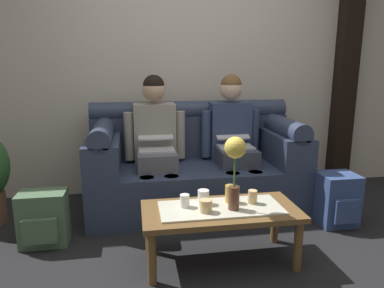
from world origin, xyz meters
TOP-DOWN VIEW (x-y plane):
  - ground_plane at (0.00, 0.00)m, footprint 14.00×14.00m
  - back_wall_patterned at (0.00, 1.70)m, footprint 6.00×0.12m
  - timber_pillar at (1.70, 1.58)m, footprint 0.20×0.20m
  - couch at (-0.00, 1.17)m, footprint 1.91×0.88m
  - person_left at (-0.36, 1.17)m, footprint 0.56×0.67m
  - person_right at (0.36, 1.17)m, footprint 0.56×0.67m
  - coffee_table at (0.00, 0.16)m, footprint 1.04×0.49m
  - flower_vase at (0.07, 0.11)m, footprint 0.14×0.14m
  - cup_near_left at (0.23, 0.19)m, footprint 0.06×0.06m
  - cup_near_right at (-0.11, 0.10)m, footprint 0.08×0.08m
  - cup_far_center at (-0.23, 0.20)m, footprint 0.06×0.06m
  - cup_far_left at (0.08, 0.23)m, footprint 0.07×0.07m
  - cup_far_right at (-0.10, 0.23)m, footprint 0.08×0.08m
  - backpack_right at (1.10, 0.56)m, footprint 0.30×0.31m
  - backpack_left at (-1.23, 0.60)m, footprint 0.34×0.27m

SIDE VIEW (x-z plane):
  - ground_plane at x=0.00m, z-range 0.00..0.00m
  - backpack_left at x=-1.23m, z-range 0.00..0.40m
  - backpack_right at x=1.10m, z-range 0.00..0.43m
  - coffee_table at x=0.00m, z-range 0.14..0.53m
  - couch at x=0.00m, z-range -0.10..0.86m
  - cup_near_right at x=-0.11m, z-range 0.39..0.47m
  - cup_far_center at x=-0.23m, z-range 0.39..0.48m
  - cup_near_left at x=0.23m, z-range 0.39..0.48m
  - cup_far_right at x=-0.10m, z-range 0.39..0.49m
  - cup_far_left at x=0.08m, z-range 0.39..0.51m
  - person_right at x=0.36m, z-range 0.05..1.27m
  - person_left at x=-0.36m, z-range 0.05..1.27m
  - flower_vase at x=0.07m, z-range 0.48..0.96m
  - back_wall_patterned at x=0.00m, z-range 0.00..2.90m
  - timber_pillar at x=1.70m, z-range 0.00..2.90m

